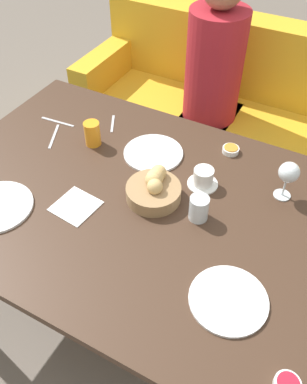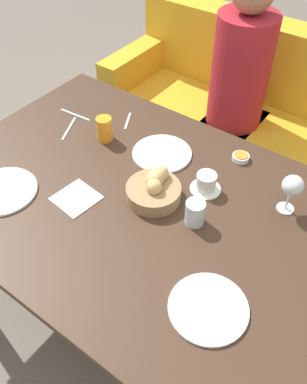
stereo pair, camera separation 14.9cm
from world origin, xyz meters
The scene contains 17 objects.
ground_plane centered at (0.00, 0.00, 0.00)m, with size 10.00×10.00×0.00m, color #6B6056.
dining_table centered at (0.00, 0.00, 0.65)m, with size 1.59×1.10×0.72m.
couch centered at (0.00, 1.18, 0.32)m, with size 1.84×0.70×0.89m.
seated_person centered at (-0.10, 1.03, 0.54)m, with size 0.31×0.40×1.25m.
bread_basket centered at (0.06, 0.04, 0.76)m, with size 0.20×0.20×0.11m.
plate_near_left centered at (-0.41, -0.28, 0.73)m, with size 0.26×0.26×0.01m.
plate_near_right centered at (0.46, -0.24, 0.73)m, with size 0.24×0.24×0.01m.
plate_far_center centered at (-0.06, 0.26, 0.73)m, with size 0.25×0.25×0.01m.
juice_glass centered at (-0.32, 0.20, 0.78)m, with size 0.07×0.07×0.11m.
water_tumbler centered at (0.25, 0.02, 0.77)m, with size 0.07×0.07×0.09m.
wine_glass centered at (0.48, 0.27, 0.83)m, with size 0.08×0.08×0.16m.
coffee_cup centered at (0.20, 0.18, 0.76)m, with size 0.12×0.12×0.07m.
jam_bowl_honey centered at (0.22, 0.42, 0.73)m, with size 0.07×0.07×0.03m.
fork_silver centered at (-0.50, 0.15, 0.72)m, with size 0.08×0.16×0.00m.
knife_silver centered at (-0.55, 0.25, 0.72)m, with size 0.17×0.02×0.00m.
spoon_coffee centered at (-0.32, 0.36, 0.72)m, with size 0.07×0.12×0.00m.
napkin centered at (-0.16, -0.14, 0.72)m, with size 0.16×0.16×0.00m.
Camera 2 is at (0.69, -0.82, 1.81)m, focal length 38.00 mm.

